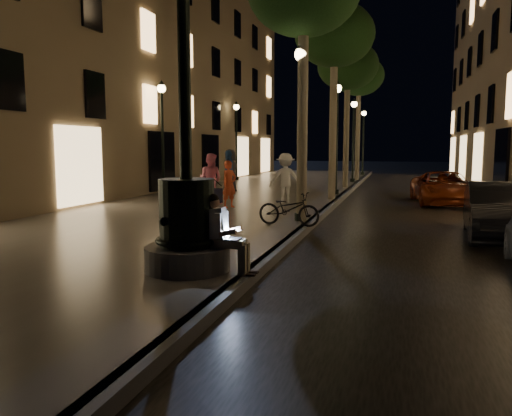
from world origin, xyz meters
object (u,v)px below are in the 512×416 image
(stroller, at_px, (210,196))
(lamp_left_b, at_px, (162,123))
(seated_man_laptop, at_px, (222,231))
(pedestrian_red, at_px, (229,184))
(fountain_lamppost, at_px, (187,209))
(tree_far, at_px, (359,77))
(pedestrian_blue, at_px, (229,171))
(tree_second, at_px, (335,37))
(lamp_left_c, at_px, (236,130))
(car_third, at_px, (444,188))
(pedestrian_white, at_px, (285,178))
(car_second, at_px, (500,211))
(lamp_curb_c, at_px, (354,129))
(tree_third, at_px, (348,67))
(pedestrian_dark, at_px, (230,170))
(lamp_curb_a, at_px, (301,109))
(pedestrian_pink, at_px, (211,179))
(lamp_curb_d, at_px, (363,133))
(lamp_curb_b, at_px, (337,123))
(bicycle, at_px, (289,209))

(stroller, bearing_deg, lamp_left_b, 143.39)
(seated_man_laptop, relative_size, pedestrian_red, 0.81)
(fountain_lamppost, distance_m, stroller, 6.95)
(tree_far, distance_m, pedestrian_blue, 12.58)
(fountain_lamppost, xyz_separation_m, tree_second, (0.80, 12.00, 5.12))
(lamp_left_c, height_order, pedestrian_red, lamp_left_c)
(car_third, height_order, pedestrian_white, pedestrian_white)
(car_second, bearing_deg, stroller, 176.72)
(lamp_curb_c, distance_m, pedestrian_blue, 9.82)
(lamp_left_b, height_order, pedestrian_red, lamp_left_b)
(tree_third, distance_m, pedestrian_dark, 7.98)
(lamp_curb_a, relative_size, lamp_curb_c, 1.00)
(tree_far, relative_size, lamp_curb_a, 1.56)
(lamp_curb_c, height_order, car_second, lamp_curb_c)
(tree_third, height_order, pedestrian_blue, tree_third)
(lamp_left_b, bearing_deg, pedestrian_white, -17.61)
(seated_man_laptop, bearing_deg, tree_third, 89.72)
(pedestrian_pink, bearing_deg, stroller, 118.63)
(tree_far, distance_m, lamp_left_b, 14.34)
(lamp_curb_d, xyz_separation_m, pedestrian_pink, (-3.76, -21.04, -2.14))
(tree_second, xyz_separation_m, pedestrian_white, (-1.44, -1.83, -5.24))
(lamp_curb_a, bearing_deg, lamp_curb_d, 90.00)
(lamp_curb_b, xyz_separation_m, pedestrian_red, (-2.83, -5.74, -2.25))
(pedestrian_blue, relative_size, pedestrian_dark, 0.98)
(lamp_curb_a, xyz_separation_m, pedestrian_blue, (-4.71, 7.64, -2.09))
(seated_man_laptop, relative_size, car_second, 0.31)
(lamp_curb_c, distance_m, stroller, 15.88)
(pedestrian_blue, bearing_deg, lamp_curb_d, 139.41)
(tree_second, relative_size, tree_third, 1.03)
(lamp_curb_b, distance_m, pedestrian_pink, 6.65)
(car_third, distance_m, pedestrian_blue, 9.04)
(pedestrian_pink, bearing_deg, tree_far, -96.11)
(pedestrian_pink, bearing_deg, lamp_left_b, -34.15)
(pedestrian_white, bearing_deg, stroller, 49.22)
(tree_third, xyz_separation_m, lamp_curb_b, (0.00, -4.00, -2.90))
(stroller, distance_m, pedestrian_red, 1.70)
(fountain_lamppost, relative_size, seated_man_laptop, 4.09)
(lamp_left_b, distance_m, pedestrian_blue, 3.58)
(lamp_curb_b, height_order, lamp_left_b, same)
(lamp_curb_a, height_order, car_second, lamp_curb_a)
(tree_third, bearing_deg, lamp_curb_a, -90.00)
(pedestrian_red, distance_m, pedestrian_blue, 5.70)
(pedestrian_pink, bearing_deg, pedestrian_white, -145.10)
(tree_second, bearing_deg, tree_far, 90.10)
(pedestrian_dark, bearing_deg, car_second, -126.35)
(stroller, distance_m, bicycle, 3.17)
(pedestrian_white, height_order, pedestrian_dark, pedestrian_dark)
(seated_man_laptop, relative_size, pedestrian_dark, 0.66)
(stroller, distance_m, car_third, 9.75)
(lamp_left_b, distance_m, pedestrian_white, 6.41)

